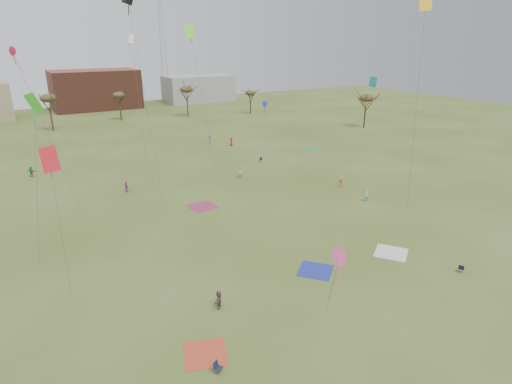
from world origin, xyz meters
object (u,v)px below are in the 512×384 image
camp_chair_left (218,370)px  camp_chair_center (461,270)px  camp_chair_right (260,161)px  radio_tower (162,45)px

camp_chair_left → camp_chair_center: bearing=-31.1°
camp_chair_right → radio_tower: (13.23, 86.73, 18.95)m
camp_chair_left → camp_chair_right: (29.50, 42.54, 0.00)m
camp_chair_left → camp_chair_right: same height
radio_tower → camp_chair_left: bearing=-108.3°
camp_chair_center → radio_tower: (17.02, 129.56, 18.95)m
camp_chair_right → radio_tower: bearing=136.2°
camp_chair_left → camp_chair_right: size_ratio=1.00×
camp_chair_center → camp_chair_left: bearing=63.7°
camp_chair_center → radio_tower: bearing=-33.1°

